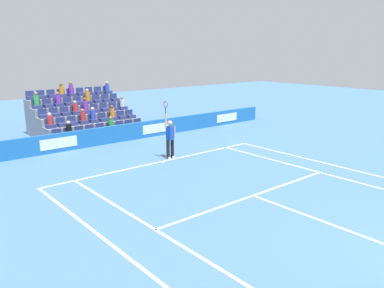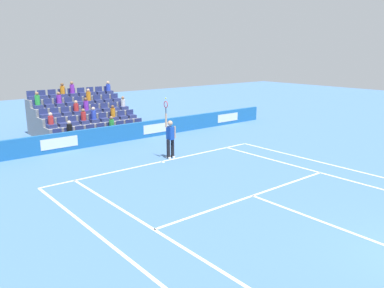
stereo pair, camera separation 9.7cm
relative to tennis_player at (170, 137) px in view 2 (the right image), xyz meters
The scene contains 11 objects.
line_baseline 1.22m from the tennis_player, 19.68° to the left, with size 10.97×0.10×0.01m, color white.
line_service 5.86m from the tennis_player, 83.28° to the left, with size 8.23×0.10×0.01m, color white.
line_centre_service 9.01m from the tennis_player, 85.67° to the left, with size 0.10×6.40×0.01m, color white.
line_singles_sideline_left 7.89m from the tennis_player, 52.25° to the left, with size 0.10×11.89×0.01m, color white.
line_singles_sideline_right 7.15m from the tennis_player, 119.07° to the left, with size 0.10×11.89×0.01m, color white.
line_doubles_sideline_left 8.79m from the tennis_player, 45.12° to the left, with size 0.10×11.89×0.01m, color white.
line_doubles_sideline_right 7.90m from the tennis_player, 127.86° to the left, with size 0.10×11.89×0.01m, color white.
line_centre_mark 1.24m from the tennis_player, 26.83° to the left, with size 0.10×0.20×0.01m, color white.
sponsor_barrier 4.53m from the tennis_player, 81.37° to the right, with size 23.24×0.22×0.94m.
tennis_player is the anchor object (origin of this frame).
stadium_stand 8.05m from the tennis_player, 85.16° to the right, with size 5.58×4.75×3.04m.
Camera 2 is at (9.66, 2.03, 4.92)m, focal length 36.28 mm.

